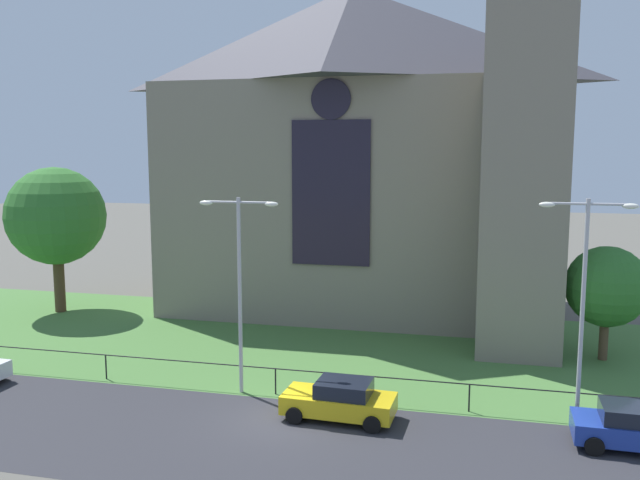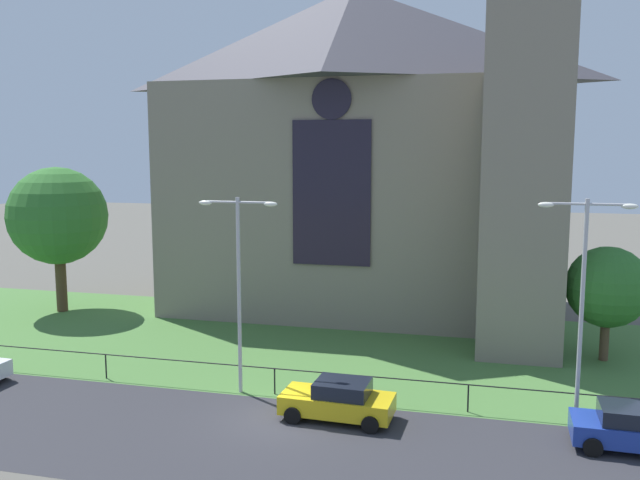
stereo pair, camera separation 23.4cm
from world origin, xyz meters
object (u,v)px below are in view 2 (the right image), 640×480
object	(u,v)px
tree_right_far	(607,287)
parked_car_blue	(635,429)
tree_left_far	(58,216)
church_building	(363,147)
streetlamp_near	(239,270)
streetlamp_far	(583,283)
parked_car_yellow	(338,400)

from	to	relation	value
tree_right_far	parked_car_blue	size ratio (longest dim) A/B	1.31
tree_right_far	tree_left_far	distance (m)	31.65
church_building	parked_car_blue	world-z (taller)	church_building
tree_left_far	parked_car_blue	bearing A→B (deg)	-21.97
streetlamp_near	parked_car_blue	size ratio (longest dim) A/B	1.94
streetlamp_far	parked_car_blue	size ratio (longest dim) A/B	1.98
tree_right_far	streetlamp_far	xyz separation A→B (m)	(-2.24, -8.27, 1.73)
streetlamp_near	parked_car_yellow	xyz separation A→B (m)	(4.61, -1.79, -4.47)
tree_left_far	parked_car_yellow	xyz separation A→B (m)	(20.57, -12.37, -5.25)
church_building	streetlamp_far	bearing A→B (deg)	-55.23
tree_right_far	church_building	bearing A→B (deg)	150.15
streetlamp_near	parked_car_blue	bearing A→B (deg)	-7.17
streetlamp_near	parked_car_blue	distance (m)	15.68
streetlamp_near	parked_car_yellow	size ratio (longest dim) A/B	1.92
church_building	parked_car_blue	size ratio (longest dim) A/B	6.14
church_building	tree_left_far	xyz separation A→B (m)	(-18.21, -5.30, -4.27)
tree_left_far	parked_car_blue	xyz separation A→B (m)	(30.87, -12.45, -5.25)
church_building	parked_car_yellow	size ratio (longest dim) A/B	6.08
parked_car_blue	tree_right_far	bearing A→B (deg)	87.69
church_building	streetlamp_far	xyz separation A→B (m)	(11.02, -15.88, -4.95)
tree_left_far	tree_right_far	bearing A→B (deg)	-4.20
streetlamp_far	streetlamp_near	bearing A→B (deg)	180.00
streetlamp_far	tree_right_far	bearing A→B (deg)	74.85
tree_left_far	streetlamp_far	bearing A→B (deg)	-19.89
church_building	parked_car_yellow	bearing A→B (deg)	-82.38
tree_left_far	streetlamp_near	world-z (taller)	tree_left_far
streetlamp_far	parked_car_yellow	xyz separation A→B (m)	(-8.66, -1.79, -4.58)
streetlamp_near	streetlamp_far	world-z (taller)	streetlamp_far
streetlamp_far	parked_car_yellow	bearing A→B (deg)	-168.33
tree_right_far	parked_car_yellow	size ratio (longest dim) A/B	1.30
tree_right_far	parked_car_blue	distance (m)	10.55
church_building	tree_right_far	distance (m)	16.69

